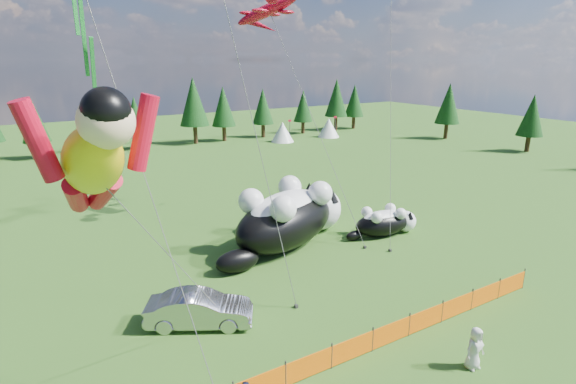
# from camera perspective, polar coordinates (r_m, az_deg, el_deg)

# --- Properties ---
(ground) EXTENTS (160.00, 160.00, 0.00)m
(ground) POSITION_cam_1_polar(r_m,az_deg,el_deg) (20.70, 2.72, -16.20)
(ground) COLOR #0F3A0A
(ground) RESTS_ON ground
(safety_fence) EXTENTS (22.06, 0.06, 1.10)m
(safety_fence) POSITION_cam_1_polar(r_m,az_deg,el_deg) (18.43, 8.20, -19.06)
(safety_fence) COLOR #262626
(safety_fence) RESTS_ON ground
(tree_line) EXTENTS (90.00, 4.00, 8.00)m
(tree_line) POSITION_cam_1_polar(r_m,az_deg,el_deg) (60.66, -21.73, 8.51)
(tree_line) COLOR black
(tree_line) RESTS_ON ground
(festival_tents) EXTENTS (50.00, 3.20, 2.80)m
(festival_tents) POSITION_cam_1_polar(r_m,az_deg,el_deg) (59.08, -10.02, 6.68)
(festival_tents) COLOR white
(festival_tents) RESTS_ON ground
(cat_large) EXTENTS (10.45, 6.63, 3.95)m
(cat_large) POSITION_cam_1_polar(r_m,az_deg,el_deg) (27.84, 0.30, -3.03)
(cat_large) COLOR black
(cat_large) RESTS_ON ground
(cat_small) EXTENTS (5.31, 2.37, 1.92)m
(cat_small) POSITION_cam_1_polar(r_m,az_deg,el_deg) (30.33, 12.27, -3.70)
(cat_small) COLOR black
(cat_small) RESTS_ON ground
(car) EXTENTS (4.79, 3.62, 1.51)m
(car) POSITION_cam_1_polar(r_m,az_deg,el_deg) (20.49, -11.18, -14.40)
(car) COLOR #ABAAAF
(car) RESTS_ON ground
(spectator_e) EXTENTS (0.86, 0.59, 1.68)m
(spectator_e) POSITION_cam_1_polar(r_m,az_deg,el_deg) (19.00, 22.62, -17.86)
(spectator_e) COLOR silver
(spectator_e) RESTS_ON ground
(superhero_kite) EXTENTS (7.70, 7.20, 12.07)m
(superhero_kite) POSITION_cam_1_polar(r_m,az_deg,el_deg) (12.52, -23.52, 3.47)
(superhero_kite) COLOR #D8BB0B
(superhero_kite) RESTS_ON ground
(gecko_kite) EXTENTS (6.72, 12.47, 16.78)m
(gecko_kite) POSITION_cam_1_polar(r_m,az_deg,el_deg) (32.32, -2.68, 22.00)
(gecko_kite) COLOR #B50922
(gecko_kite) RESTS_ON ground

